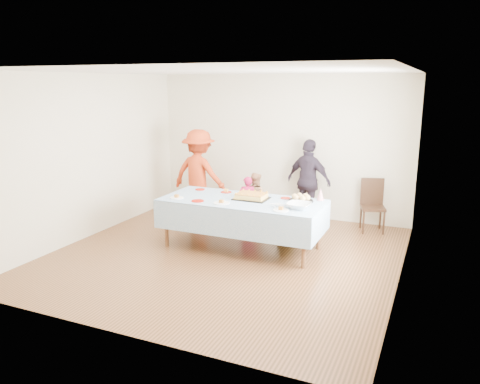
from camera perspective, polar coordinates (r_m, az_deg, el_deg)
The scene contains 22 objects.
ground at distance 7.14m, azimuth -1.81°, elevation -7.67°, with size 5.00×5.00×0.00m, color #462C14.
room_walls at distance 6.70m, azimuth -1.48°, elevation 6.58°, with size 5.04×5.04×2.72m.
party_table at distance 7.22m, azimuth 0.25°, elevation -1.38°, with size 2.50×1.10×0.78m.
birthday_cake at distance 7.25m, azimuth 1.40°, elevation -0.53°, with size 0.52×0.40×0.09m.
rolls_tray at distance 7.16m, azimuth 7.43°, elevation -0.78°, with size 0.38×0.38×0.11m.
punch_bowl at distance 6.76m, azimuth 7.18°, elevation -1.66°, with size 0.35×0.35×0.09m, color silver.
party_hat at distance 7.27m, azimuth 9.79°, elevation -0.26°, with size 0.11×0.11×0.19m, color silver.
fork_pile at distance 6.80m, azimuth 4.76°, elevation -1.59°, with size 0.24×0.18×0.07m, color white, non-canonical shape.
plate_red_far_a at distance 7.91m, azimuth -4.88°, elevation 0.31°, with size 0.16×0.16×0.01m, color #B3170D.
plate_red_far_b at distance 7.70m, azimuth -1.70°, elevation -0.00°, with size 0.18×0.18×0.01m, color #B3170D.
plate_red_far_c at distance 7.54m, azimuth 1.19°, elevation -0.29°, with size 0.18×0.18×0.01m, color #B3170D.
plate_red_far_d at distance 7.32m, azimuth 5.58°, elevation -0.74°, with size 0.16×0.16×0.01m, color #B3170D.
plate_red_near at distance 7.14m, azimuth -5.18°, elevation -1.09°, with size 0.19×0.19×0.01m, color #B3170D.
plate_white_left at distance 7.38m, azimuth -7.73°, elevation -0.69°, with size 0.22×0.22×0.01m, color white.
plate_white_mid at distance 7.00m, azimuth -2.28°, elevation -1.35°, with size 0.24×0.24×0.01m, color white.
plate_white_right at distance 6.63m, azimuth 5.01°, elevation -2.22°, with size 0.22×0.22×0.01m, color white.
dining_chair at distance 8.49m, azimuth 15.84°, elevation -1.17°, with size 0.50×0.50×0.92m.
toddler_left at distance 8.47m, azimuth 0.91°, elevation -1.09°, with size 0.33×0.22×0.91m, color #BB174A.
toddler_mid at distance 7.58m, azimuth 5.68°, elevation -3.40°, with size 0.38×0.25×0.77m, color #26732B.
toddler_right at distance 8.61m, azimuth 1.83°, elevation -0.72°, with size 0.46×0.36×0.94m, color tan.
adult_left at distance 8.91m, azimuth -5.01°, elevation 2.17°, with size 1.09×0.63×1.69m, color #BF3A17.
adult_right at distance 8.69m, azimuth 8.38°, elevation 1.32°, with size 0.91×0.38×1.55m, color #2F2634.
Camera 1 is at (2.87, -6.02, 2.54)m, focal length 35.00 mm.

